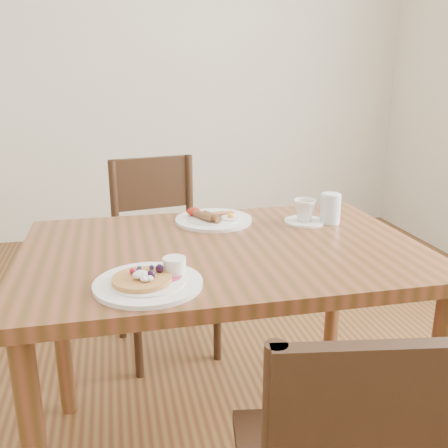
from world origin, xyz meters
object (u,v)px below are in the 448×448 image
object	(u,v)px
breakfast_plate	(213,219)
chair_far	(162,246)
teacup_saucer	(305,213)
dining_table	(224,276)
pancake_plate	(150,280)
water_glass	(330,209)

from	to	relation	value
breakfast_plate	chair_far	bearing A→B (deg)	105.20
breakfast_plate	teacup_saucer	world-z (taller)	teacup_saucer
chair_far	dining_table	bearing A→B (deg)	89.18
chair_far	breakfast_plate	distance (m)	0.59
chair_far	pancake_plate	world-z (taller)	chair_far
dining_table	water_glass	size ratio (longest dim) A/B	11.68
breakfast_plate	teacup_saucer	distance (m)	0.32
chair_far	water_glass	distance (m)	0.87
dining_table	chair_far	bearing A→B (deg)	98.97
breakfast_plate	water_glass	size ratio (longest dim) A/B	2.63
dining_table	breakfast_plate	xyz separation A→B (m)	(0.02, 0.26, 0.11)
dining_table	chair_far	world-z (taller)	chair_far
pancake_plate	breakfast_plate	world-z (taller)	pancake_plate
pancake_plate	teacup_saucer	bearing A→B (deg)	36.51
pancake_plate	teacup_saucer	distance (m)	0.71
water_glass	pancake_plate	bearing A→B (deg)	-148.54
teacup_saucer	water_glass	world-z (taller)	water_glass
breakfast_plate	teacup_saucer	xyz separation A→B (m)	(0.31, -0.08, 0.02)
pancake_plate	water_glass	bearing A→B (deg)	31.46
dining_table	pancake_plate	size ratio (longest dim) A/B	4.44
pancake_plate	water_glass	world-z (taller)	water_glass
chair_far	water_glass	world-z (taller)	chair_far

